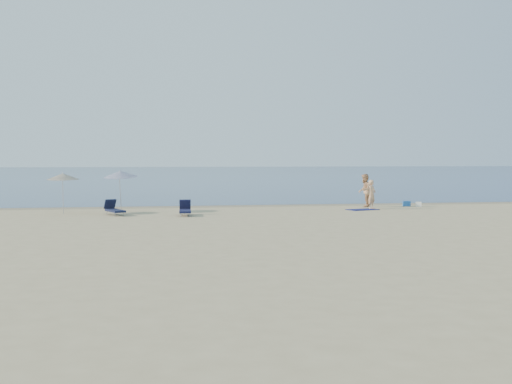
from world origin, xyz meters
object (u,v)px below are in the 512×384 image
(person_right, at_px, (365,190))
(umbrella_near, at_px, (120,174))
(blue_cooler, at_px, (406,203))
(person_left, at_px, (372,194))

(person_right, distance_m, umbrella_near, 13.78)
(blue_cooler, bearing_deg, person_right, -163.16)
(person_left, relative_size, person_right, 0.85)
(person_right, relative_size, umbrella_near, 0.81)
(person_left, height_order, person_right, person_right)
(person_left, height_order, umbrella_near, umbrella_near)
(person_right, xyz_separation_m, blue_cooler, (2.65, 0.23, -0.80))
(person_left, relative_size, blue_cooler, 3.76)
(person_right, bearing_deg, blue_cooler, 122.13)
(umbrella_near, bearing_deg, blue_cooler, 29.01)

